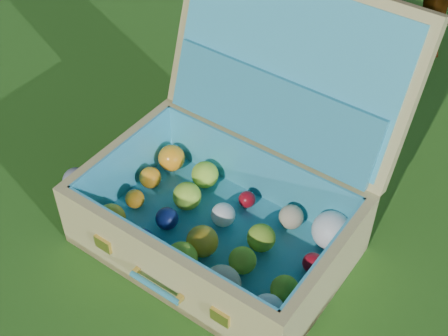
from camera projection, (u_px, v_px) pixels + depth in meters
The scene contains 3 objects.
ground at pixel (197, 235), 1.64m from camera, with size 60.00×60.00×0.00m, color #215114.
stray_ball at pixel (76, 181), 1.73m from camera, with size 0.08×0.08×0.08m, color teal.
suitcase at pixel (240, 177), 1.55m from camera, with size 0.83×0.81×0.60m.
Camera 1 is at (0.32, -1.01, 1.26)m, focal length 50.00 mm.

